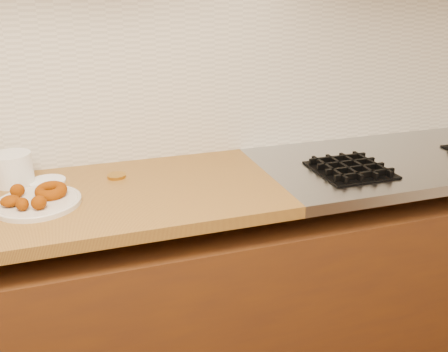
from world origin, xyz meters
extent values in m
cube|color=#C1AF93|center=(0.00, 2.00, 1.35)|extent=(4.00, 0.02, 2.70)
cube|color=#542B0F|center=(0.00, 1.69, 0.39)|extent=(3.60, 0.60, 0.77)
cube|color=#9EA0A5|center=(1.15, 1.69, 0.88)|extent=(1.30, 0.62, 0.04)
cube|color=silver|center=(0.00, 1.99, 1.20)|extent=(3.60, 0.02, 0.60)
cube|color=black|center=(0.80, 1.61, 0.90)|extent=(0.26, 0.26, 0.01)
cube|color=black|center=(0.71, 1.61, 0.92)|extent=(0.01, 0.24, 0.02)
cube|color=black|center=(0.80, 1.52, 0.92)|extent=(0.24, 0.01, 0.02)
cube|color=black|center=(0.77, 1.61, 0.92)|extent=(0.01, 0.24, 0.02)
cube|color=black|center=(0.80, 1.58, 0.92)|extent=(0.24, 0.01, 0.02)
cube|color=black|center=(0.83, 1.61, 0.92)|extent=(0.01, 0.24, 0.02)
cube|color=black|center=(0.80, 1.64, 0.92)|extent=(0.24, 0.01, 0.02)
cube|color=black|center=(0.89, 1.61, 0.92)|extent=(0.01, 0.24, 0.02)
cube|color=black|center=(0.80, 1.70, 0.92)|extent=(0.24, 0.01, 0.02)
cylinder|color=beige|center=(-0.28, 1.65, 0.91)|extent=(0.26, 0.26, 0.01)
torus|color=#792E00|center=(-0.24, 1.68, 0.93)|extent=(0.11, 0.11, 0.04)
ellipsoid|color=#792E00|center=(-0.34, 1.70, 0.94)|extent=(0.05, 0.05, 0.04)
ellipsoid|color=#792E00|center=(-0.36, 1.63, 0.93)|extent=(0.07, 0.06, 0.03)
ellipsoid|color=#792E00|center=(-0.32, 1.59, 0.93)|extent=(0.05, 0.05, 0.04)
ellipsoid|color=#792E00|center=(-0.27, 1.58, 0.94)|extent=(0.05, 0.05, 0.04)
cylinder|color=white|center=(-0.36, 1.86, 0.95)|extent=(0.17, 0.17, 0.11)
cylinder|color=white|center=(-0.26, 1.84, 0.90)|extent=(0.16, 0.16, 0.01)
cylinder|color=#B27F26|center=(-0.03, 1.81, 0.91)|extent=(0.09, 0.09, 0.01)
camera|label=1|loc=(-0.15, 0.20, 1.52)|focal=38.00mm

